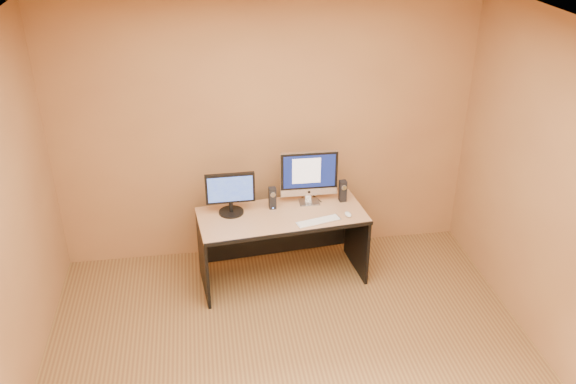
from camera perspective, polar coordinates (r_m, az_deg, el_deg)
walls at (r=4.03m, az=1.32°, el=-4.75°), size 4.00×4.00×2.60m
ceiling at (r=3.51m, az=1.56°, el=13.48°), size 4.00×4.00×0.00m
desk at (r=5.74m, az=-0.55°, el=-5.16°), size 1.57×0.81×0.70m
imac at (r=5.64m, az=2.02°, el=1.34°), size 0.54×0.21×0.52m
second_monitor at (r=5.51m, az=-5.41°, el=-0.16°), size 0.46×0.23×0.40m
speaker_left at (r=5.62m, az=-1.47°, el=-0.57°), size 0.07×0.07×0.21m
speaker_right at (r=5.76m, az=5.15°, el=0.10°), size 0.07×0.07×0.21m
keyboard at (r=5.44m, az=2.88°, el=-2.75°), size 0.42×0.21×0.02m
mouse at (r=5.55m, az=5.65°, el=-2.09°), size 0.07×0.10×0.03m
cable_a at (r=5.84m, az=2.61°, el=-0.51°), size 0.08×0.20×0.01m
cable_b at (r=5.82m, az=1.30°, el=-0.60°), size 0.08×0.16×0.01m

